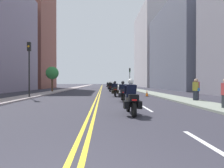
% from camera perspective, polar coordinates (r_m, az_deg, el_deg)
% --- Properties ---
extents(ground_plane, '(264.00, 264.00, 0.00)m').
position_cam_1_polar(ground_plane, '(50.13, -3.34, -1.18)').
color(ground_plane, '#2D2C36').
extents(sidewalk_left, '(2.10, 144.00, 0.12)m').
position_cam_1_polar(sidewalk_left, '(50.66, -11.13, -1.11)').
color(sidewalk_left, '#9E9091').
rests_on(sidewalk_left, ground).
extents(sidewalk_right, '(2.10, 144.00, 0.12)m').
position_cam_1_polar(sidewalk_right, '(50.53, 4.46, -1.10)').
color(sidewalk_right, gray).
rests_on(sidewalk_right, ground).
extents(centreline_yellow_inner, '(0.12, 132.00, 0.01)m').
position_cam_1_polar(centreline_yellow_inner, '(50.13, -3.48, -1.18)').
color(centreline_yellow_inner, yellow).
rests_on(centreline_yellow_inner, ground).
extents(centreline_yellow_outer, '(0.12, 132.00, 0.01)m').
position_cam_1_polar(centreline_yellow_outer, '(50.13, -3.20, -1.18)').
color(centreline_yellow_outer, yellow).
rests_on(centreline_yellow_outer, ground).
extents(lane_dashes_white, '(0.14, 56.40, 0.01)m').
position_cam_1_polar(lane_dashes_white, '(31.23, 1.65, -2.17)').
color(lane_dashes_white, silver).
rests_on(lane_dashes_white, ground).
extents(building_right_1, '(9.56, 21.56, 16.99)m').
position_cam_1_polar(building_right_1, '(41.79, 21.65, 10.16)').
color(building_right_1, slate).
rests_on(building_right_1, ground).
extents(building_left_2, '(9.96, 13.13, 31.38)m').
position_cam_1_polar(building_left_2, '(52.36, -24.01, 16.22)').
color(building_left_2, brown).
rests_on(building_left_2, ground).
extents(building_right_2, '(9.77, 21.71, 25.40)m').
position_cam_1_polar(building_right_2, '(65.23, 12.69, 10.39)').
color(building_right_2, '#B3ADB2').
rests_on(building_right_2, ground).
extents(motorcycle_0, '(0.77, 2.14, 1.61)m').
position_cam_1_polar(motorcycle_0, '(8.38, 5.90, -4.97)').
color(motorcycle_0, black).
rests_on(motorcycle_0, ground).
extents(motorcycle_1, '(0.77, 2.24, 1.56)m').
position_cam_1_polar(motorcycle_1, '(14.27, 3.38, -2.75)').
color(motorcycle_1, black).
rests_on(motorcycle_1, ground).
extents(motorcycle_2, '(0.76, 2.20, 1.60)m').
position_cam_1_polar(motorcycle_2, '(19.06, 0.94, -1.89)').
color(motorcycle_2, black).
rests_on(motorcycle_2, ground).
extents(motorcycle_3, '(0.78, 2.18, 1.61)m').
position_cam_1_polar(motorcycle_3, '(24.13, 0.57, -1.40)').
color(motorcycle_3, black).
rests_on(motorcycle_3, ground).
extents(motorcycle_4, '(0.77, 2.24, 1.61)m').
position_cam_1_polar(motorcycle_4, '(29.60, -0.65, -1.06)').
color(motorcycle_4, black).
rests_on(motorcycle_4, ground).
extents(motorcycle_5, '(0.77, 2.26, 1.68)m').
position_cam_1_polar(motorcycle_5, '(34.59, -0.41, -0.79)').
color(motorcycle_5, black).
rests_on(motorcycle_5, ground).
extents(motorcycle_6, '(0.76, 2.27, 1.61)m').
position_cam_1_polar(motorcycle_6, '(39.92, -0.82, -0.66)').
color(motorcycle_6, black).
rests_on(motorcycle_6, ground).
extents(motorcycle_7, '(0.76, 2.15, 1.61)m').
position_cam_1_polar(motorcycle_7, '(45.77, -1.28, -0.50)').
color(motorcycle_7, black).
rests_on(motorcycle_7, ground).
extents(traffic_cone_0, '(0.34, 0.34, 0.68)m').
position_cam_1_polar(traffic_cone_0, '(19.54, 10.68, -2.77)').
color(traffic_cone_0, black).
rests_on(traffic_cone_0, ground).
extents(traffic_light_near, '(0.28, 0.38, 5.10)m').
position_cam_1_polar(traffic_light_near, '(18.58, -24.10, 6.77)').
color(traffic_light_near, black).
rests_on(traffic_light_near, ground).
extents(traffic_light_far, '(0.28, 0.38, 4.51)m').
position_cam_1_polar(traffic_light_far, '(39.86, 5.48, 2.87)').
color(traffic_light_far, black).
rests_on(traffic_light_far, ground).
extents(pedestrian_0, '(0.43, 0.47, 1.73)m').
position_cam_1_polar(pedestrian_0, '(15.36, 24.52, -1.60)').
color(pedestrian_0, '#282432').
rests_on(pedestrian_0, ground).
extents(pedestrian_1, '(0.42, 0.48, 1.71)m').
position_cam_1_polar(pedestrian_1, '(15.05, 24.29, -1.68)').
color(pedestrian_1, '#272D39').
rests_on(pedestrian_1, ground).
extents(street_tree_0, '(1.87, 1.87, 3.80)m').
position_cam_1_polar(street_tree_0, '(28.99, -17.89, 3.19)').
color(street_tree_0, '#503925').
rests_on(street_tree_0, ground).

